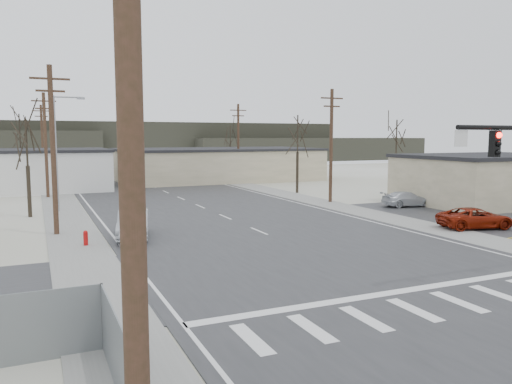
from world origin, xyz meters
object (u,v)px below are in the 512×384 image
fire_hydrant (86,238)px  sedan_crossing (133,224)px  car_parked_silver (407,199)px  car_parked_red (476,218)px  car_far_b (99,174)px  car_far_a (127,173)px

fire_hydrant → sedan_crossing: 2.96m
sedan_crossing → car_parked_silver: sedan_crossing is taller
fire_hydrant → car_parked_silver: (26.05, 5.00, 0.20)m
fire_hydrant → car_parked_red: size_ratio=0.18×
car_far_b → fire_hydrant: bearing=-115.0°
car_far_b → car_parked_red: car_parked_red is taller
fire_hydrant → car_far_a: bearing=77.7°
fire_hydrant → car_parked_red: 23.72m
car_far_b → car_parked_red: bearing=-87.9°
sedan_crossing → car_parked_red: size_ratio=1.02×
fire_hydrant → car_far_a: car_far_a is taller
car_far_b → car_parked_silver: size_ratio=0.85×
sedan_crossing → car_far_a: bearing=93.5°
car_far_a → car_parked_silver: bearing=108.0°
sedan_crossing → car_far_a: size_ratio=0.86×
sedan_crossing → car_far_b: sedan_crossing is taller
fire_hydrant → car_far_b: 44.68m
car_far_b → sedan_crossing: bearing=-111.6°
car_parked_silver → car_parked_red: bearing=172.2°
sedan_crossing → car_parked_red: 21.32m
car_far_a → car_parked_silver: car_far_a is taller
car_parked_red → car_parked_silver: 10.10m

